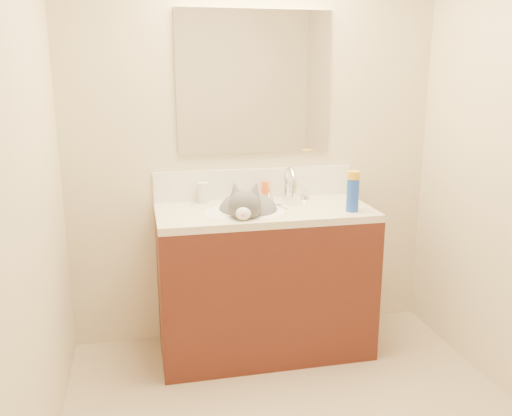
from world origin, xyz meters
name	(u,v)px	position (x,y,z in m)	size (l,w,h in m)	color
room_shell	(328,106)	(0.00, 0.00, 1.49)	(2.24, 2.54, 2.52)	beige
vanity_cabinet	(264,284)	(0.00, 0.97, 0.41)	(1.20, 0.55, 0.82)	#461A12
counter_slab	(265,212)	(0.00, 0.97, 0.84)	(1.20, 0.55, 0.04)	beige
basin	(245,223)	(-0.12, 0.94, 0.79)	(0.45, 0.36, 0.14)	white
faucet	(289,187)	(0.18, 1.11, 0.95)	(0.28, 0.20, 0.21)	silver
cat	(248,213)	(-0.10, 0.96, 0.85)	(0.43, 0.51, 0.35)	#4C494C
backsplash	(255,183)	(0.00, 1.24, 0.95)	(1.20, 0.02, 0.18)	silver
mirror	(255,83)	(0.00, 1.24, 1.54)	(0.90, 0.02, 0.80)	white
pill_bottle	(203,193)	(-0.32, 1.18, 0.92)	(0.07, 0.07, 0.12)	silver
pill_label	(204,196)	(-0.32, 1.18, 0.90)	(0.05, 0.05, 0.04)	orange
silver_jar	(245,196)	(-0.07, 1.19, 0.89)	(0.05, 0.05, 0.06)	#B7B7BC
amber_bottle	(265,190)	(0.06, 1.19, 0.92)	(0.04, 0.04, 0.11)	orange
toothbrush	(280,206)	(0.10, 1.01, 0.87)	(0.02, 0.15, 0.01)	silver
toothbrush_head	(280,205)	(0.10, 1.01, 0.87)	(0.01, 0.03, 0.01)	#5E83C8
spray_can	(353,195)	(0.46, 0.82, 0.95)	(0.07, 0.07, 0.19)	#1A42BC
spray_cap	(354,175)	(0.46, 0.82, 1.06)	(0.07, 0.07, 0.04)	gold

